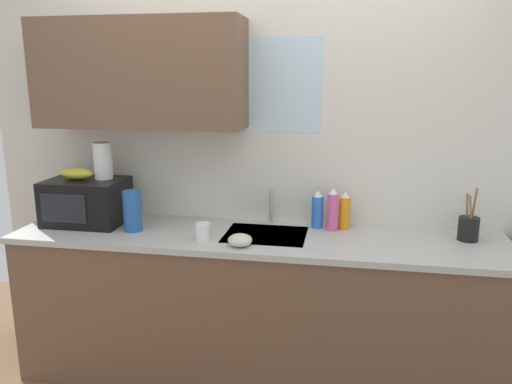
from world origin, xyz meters
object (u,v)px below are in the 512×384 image
Objects in this scene: dish_soap_bottle_blue at (318,210)px; small_bowl at (240,240)px; microwave at (86,201)px; banana_bunch at (77,174)px; dish_soap_bottle_orange at (345,211)px; utensil_crock at (468,228)px; paper_towel_roll at (103,161)px; mug_white at (203,232)px; cereal_canister at (132,211)px; dish_soap_bottle_pink at (333,210)px.

dish_soap_bottle_blue is 0.56m from small_bowl.
banana_bunch is at bearing 178.20° from microwave.
dish_soap_bottle_orange is at bearing 6.00° from microwave.
utensil_crock reaches higher than microwave.
small_bowl is at bearing -13.29° from banana_bunch.
microwave reaches higher than dish_soap_bottle_orange.
dish_soap_bottle_orange is 0.68m from small_bowl.
paper_towel_roll reaches higher than utensil_crock.
mug_white is at bearing -155.15° from dish_soap_bottle_orange.
microwave is 2.30× the size of banana_bunch.
cereal_canister is 0.81× the size of utensil_crock.
small_bowl is at bearing -13.84° from microwave.
banana_bunch is 0.89× the size of dish_soap_bottle_orange.
mug_white is (0.69, -0.24, -0.33)m from paper_towel_roll.
dish_soap_bottle_blue is 1.72× the size of small_bowl.
dish_soap_bottle_pink is at bearing 38.47° from small_bowl.
mug_white is at bearing -149.69° from dish_soap_bottle_blue.
cereal_canister is 0.69m from small_bowl.
small_bowl is (-0.54, -0.41, -0.07)m from dish_soap_bottle_orange.
paper_towel_roll is 1.02m from small_bowl.
banana_bunch is 1.54× the size of small_bowl.
paper_towel_roll reaches higher than dish_soap_bottle_pink.
dish_soap_bottle_blue reaches higher than mug_white.
cereal_canister is at bearing 167.35° from small_bowl.
banana_bunch reaches higher than dish_soap_bottle_blue.
banana_bunch is 0.89× the size of dish_soap_bottle_blue.
dish_soap_bottle_blue is at bearing 173.72° from utensil_crock.
utensil_crock reaches higher than small_bowl.
banana_bunch is at bearing -161.57° from paper_towel_roll.
cereal_canister is (-1.05, -0.26, 0.01)m from dish_soap_bottle_blue.
utensil_crock is at bearing 5.18° from cereal_canister.
dish_soap_bottle_blue is at bearing 13.97° from cereal_canister.
small_bowl is (0.67, -0.15, -0.09)m from cereal_canister.
mug_white is (-0.69, -0.31, -0.07)m from dish_soap_bottle_pink.
microwave is 1.40m from dish_soap_bottle_blue.
microwave is at bearing -175.20° from dish_soap_bottle_pink.
microwave is at bearing -1.80° from banana_bunch.
utensil_crock is at bearing 14.85° from small_bowl.
paper_towel_roll is at bearing 27.17° from microwave.
utensil_crock is at bearing 0.54° from paper_towel_roll.
dish_soap_bottle_orange is 0.68m from utensil_crock.
banana_bunch is 0.79× the size of dish_soap_bottle_pink.
dish_soap_bottle_orange is at bearing 172.24° from utensil_crock.
microwave is at bearing -152.83° from paper_towel_roll.
paper_towel_roll is 0.97× the size of dish_soap_bottle_orange.
dish_soap_bottle_orange is at bearing 29.09° from dish_soap_bottle_pink.
microwave reaches higher than cereal_canister.
microwave is at bearing -174.00° from dish_soap_bottle_orange.
dish_soap_bottle_pink is at bearing 3.01° from paper_towel_roll.
small_bowl is at bearing -141.53° from dish_soap_bottle_pink.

